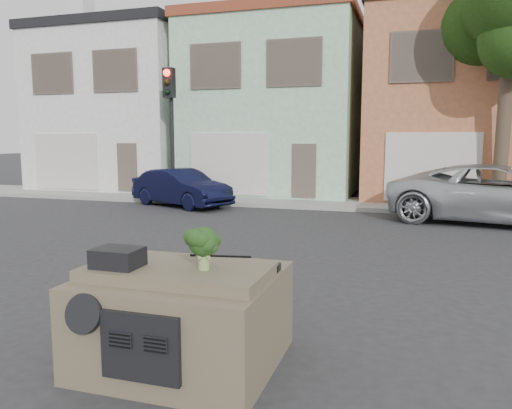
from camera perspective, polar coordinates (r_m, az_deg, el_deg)
The scene contains 13 objects.
ground_plane at distance 8.46m, azimuth 0.80°, elevation -9.27°, with size 120.00×120.00×0.00m, color #303033.
sidewalk at distance 18.56m, azimuth 10.13°, elevation 0.11°, with size 40.00×3.00×0.15m, color gray.
townhouse_white at distance 25.97m, azimuth -13.65°, elevation 10.30°, with size 7.20×8.20×7.55m, color white.
townhouse_mint at distance 23.04m, azimuth 2.85°, elevation 10.87°, with size 7.20×8.20×7.55m, color #A9D7B0.
townhouse_tan at distance 22.36m, azimuth 22.12°, elevation 10.43°, with size 7.20×8.20×7.55m, color #B96C47.
navy_sedan at distance 18.29m, azimuth -8.52°, elevation -0.20°, with size 1.43×4.11×1.35m, color black.
silver_pickup at distance 16.07m, azimuth 25.89°, elevation -1.96°, with size 2.83×6.15×1.71m, color #B9BEC1.
traffic_signal at distance 19.38m, azimuth -9.70°, elevation 7.77°, with size 0.40×0.40×5.10m, color black.
tree_near at distance 17.85m, azimuth 26.69°, elevation 12.58°, with size 4.40×4.00×8.50m, color #1F3E11.
car_dashboard at distance 5.62m, azimuth -8.19°, elevation -12.19°, with size 2.00×1.80×1.12m, color brown.
instrument_hump at distance 5.41m, azimuth -15.51°, elevation -5.86°, with size 0.48×0.38×0.20m, color black.
wiper_arm at distance 5.68m, azimuth -4.07°, elevation -5.89°, with size 0.70×0.03×0.02m, color black.
broccoli at distance 5.12m, azimuth -6.01°, elevation -4.94°, with size 0.37×0.37×0.45m, color #1A3613.
Camera 1 is at (2.31, -7.76, 2.45)m, focal length 35.00 mm.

